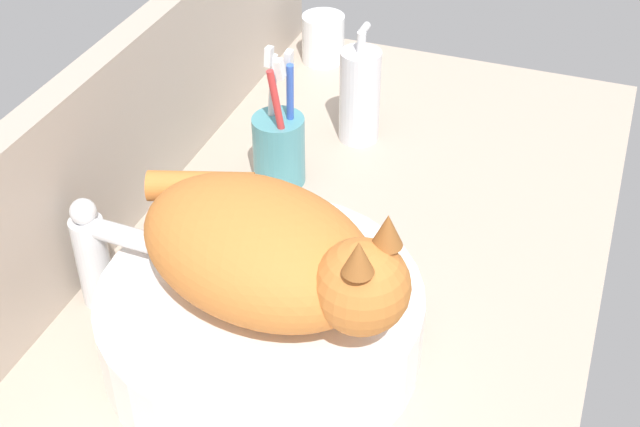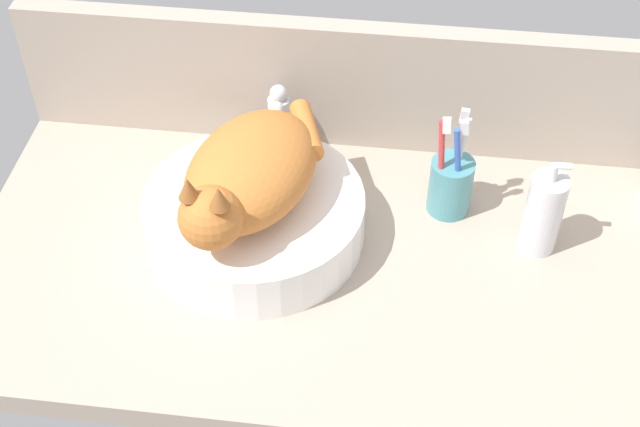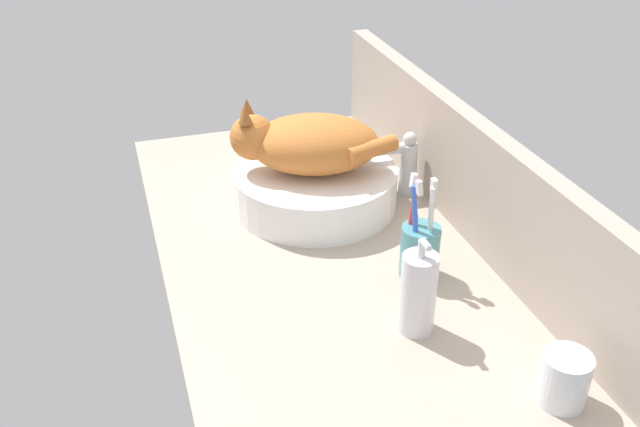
{
  "view_description": "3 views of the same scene",
  "coord_description": "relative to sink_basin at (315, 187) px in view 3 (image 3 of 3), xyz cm",
  "views": [
    {
      "loc": [
        -72.96,
        -25.02,
        67.39
      ],
      "look_at": [
        -0.95,
        1.43,
        8.62
      ],
      "focal_mm": 50.0,
      "sensor_mm": 36.0,
      "label": 1
    },
    {
      "loc": [
        7.02,
        -88.47,
        97.88
      ],
      "look_at": [
        -3.98,
        0.27,
        8.74
      ],
      "focal_mm": 50.0,
      "sensor_mm": 36.0,
      "label": 2
    },
    {
      "loc": [
        106.1,
        -33.59,
        70.42
      ],
      "look_at": [
        2.42,
        -1.13,
        7.73
      ],
      "focal_mm": 40.0,
      "sensor_mm": 36.0,
      "label": 3
    }
  ],
  "objects": [
    {
      "name": "backsplash_panel",
      "position": [
        14.07,
        24.57,
        7.21
      ],
      "size": [
        112.64,
        3.6,
        22.37
      ],
      "primitive_type": "cube",
      "color": "#AD9E8E",
      "rests_on": "ground_plane"
    },
    {
      "name": "soap_dispenser",
      "position": [
        42.03,
        3.36,
        2.78
      ],
      "size": [
        5.55,
        5.55,
        16.56
      ],
      "color": "silver",
      "rests_on": "ground_plane"
    },
    {
      "name": "ground_plane",
      "position": [
        14.07,
        -2.94,
        -5.98
      ],
      "size": [
        112.64,
        58.62,
        4.0
      ],
      "primitive_type": "cube",
      "color": "#B2A08E"
    },
    {
      "name": "water_glass",
      "position": [
        61.94,
        15.87,
        -0.7
      ],
      "size": [
        6.72,
        6.72,
        7.64
      ],
      "color": "white",
      "rests_on": "ground_plane"
    },
    {
      "name": "cat",
      "position": [
        -0.3,
        -1.33,
        9.74
      ],
      "size": [
        23.26,
        30.68,
        14.0
      ],
      "color": "#CC7533",
      "rests_on": "sink_basin"
    },
    {
      "name": "toothbrush_cup",
      "position": [
        28.68,
        9.76,
        1.24
      ],
      "size": [
        6.69,
        6.69,
        18.69
      ],
      "color": "teal",
      "rests_on": "ground_plane"
    },
    {
      "name": "sink_basin",
      "position": [
        0.0,
        0.0,
        0.0
      ],
      "size": [
        32.66,
        32.66,
        7.96
      ],
      "primitive_type": "cylinder",
      "color": "white",
      "rests_on": "ground_plane"
    },
    {
      "name": "faucet",
      "position": [
        0.65,
        18.64,
        3.32
      ],
      "size": [
        3.6,
        11.83,
        13.6
      ],
      "color": "silver",
      "rests_on": "ground_plane"
    }
  ]
}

